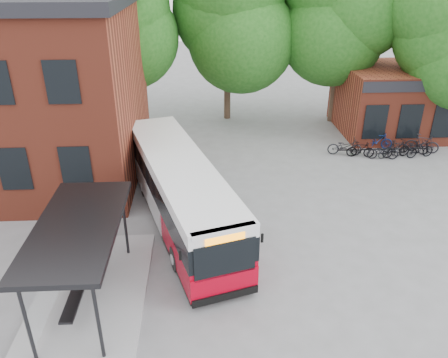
{
  "coord_description": "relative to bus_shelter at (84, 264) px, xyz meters",
  "views": [
    {
      "loc": [
        -0.82,
        -11.97,
        9.68
      ],
      "look_at": [
        0.03,
        3.45,
        2.0
      ],
      "focal_mm": 35.0,
      "sensor_mm": 36.0,
      "label": 1
    }
  ],
  "objects": [
    {
      "name": "ground",
      "position": [
        4.5,
        1.0,
        -1.45
      ],
      "size": [
        100.0,
        100.0,
        0.0
      ],
      "primitive_type": "plane",
      "color": "slate"
    },
    {
      "name": "bus_shelter",
      "position": [
        0.0,
        0.0,
        0.0
      ],
      "size": [
        3.6,
        7.0,
        2.9
      ],
      "primitive_type": null,
      "color": "black",
      "rests_on": "ground"
    },
    {
      "name": "bike_rail",
      "position": [
        13.78,
        11.0,
        -1.26
      ],
      "size": [
        5.2,
        0.1,
        0.38
      ],
      "primitive_type": null,
      "color": "black",
      "rests_on": "ground"
    },
    {
      "name": "tree_0",
      "position": [
        -1.5,
        17.0,
        4.05
      ],
      "size": [
        7.92,
        7.92,
        11.0
      ],
      "primitive_type": null,
      "color": "#1A4F15",
      "rests_on": "ground"
    },
    {
      "name": "tree_1",
      "position": [
        5.5,
        18.0,
        3.75
      ],
      "size": [
        7.92,
        7.92,
        10.4
      ],
      "primitive_type": null,
      "color": "#1A4F15",
      "rests_on": "ground"
    },
    {
      "name": "tree_2",
      "position": [
        12.5,
        17.0,
        4.05
      ],
      "size": [
        7.92,
        7.92,
        11.0
      ],
      "primitive_type": null,
      "color": "#1A4F15",
      "rests_on": "ground"
    },
    {
      "name": "tree_3",
      "position": [
        17.5,
        13.0,
        3.19
      ],
      "size": [
        7.04,
        7.04,
        9.28
      ],
      "primitive_type": null,
      "color": "#1A4F15",
      "rests_on": "ground"
    },
    {
      "name": "city_bus",
      "position": [
        2.75,
        4.71,
        -0.07
      ],
      "size": [
        5.36,
        11.06,
        2.76
      ],
      "primitive_type": null,
      "rotation": [
        0.0,
        0.0,
        0.29
      ],
      "color": "#A50115",
      "rests_on": "ground"
    },
    {
      "name": "bicycle_0",
      "position": [
        11.64,
        11.17,
        -0.96
      ],
      "size": [
        1.96,
        0.92,
        0.99
      ],
      "primitive_type": "imported",
      "rotation": [
        0.0,
        0.0,
        1.43
      ],
      "color": "black",
      "rests_on": "ground"
    },
    {
      "name": "bicycle_1",
      "position": [
        12.41,
        10.78,
        -1.0
      ],
      "size": [
        1.55,
        0.68,
        0.9
      ],
      "primitive_type": "imported",
      "rotation": [
        0.0,
        0.0,
        1.4
      ],
      "color": "black",
      "rests_on": "ground"
    },
    {
      "name": "bicycle_2",
      "position": [
        13.54,
        10.46,
        -1.01
      ],
      "size": [
        1.72,
        0.79,
        0.87
      ],
      "primitive_type": "imported",
      "rotation": [
        0.0,
        0.0,
        1.44
      ],
      "color": "black",
      "rests_on": "ground"
    },
    {
      "name": "bicycle_3",
      "position": [
        13.82,
        11.95,
        -0.95
      ],
      "size": [
        1.71,
        0.81,
        0.99
      ],
      "primitive_type": "imported",
      "rotation": [
        0.0,
        0.0,
        1.36
      ],
      "color": "#0B1F50",
      "rests_on": "ground"
    },
    {
      "name": "bicycle_4",
      "position": [
        14.03,
        10.61,
        -1.05
      ],
      "size": [
        1.62,
        0.93,
        0.81
      ],
      "primitive_type": "imported",
      "rotation": [
        0.0,
        0.0,
        1.85
      ],
      "color": "#222228",
      "rests_on": "ground"
    },
    {
      "name": "bicycle_5",
      "position": [
        14.37,
        10.66,
        -0.94
      ],
      "size": [
        1.76,
        0.82,
        1.02
      ],
      "primitive_type": "imported",
      "rotation": [
        0.0,
        0.0,
        1.78
      ],
      "color": "black",
      "rests_on": "ground"
    },
    {
      "name": "bicycle_6",
      "position": [
        15.56,
        11.11,
        -1.03
      ],
      "size": [
        1.69,
        1.03,
        0.84
      ],
      "primitive_type": "imported",
      "rotation": [
        0.0,
        0.0,
        1.25
      ],
      "color": "black",
      "rests_on": "ground"
    },
    {
      "name": "bicycle_7",
      "position": [
        15.66,
        10.54,
        -0.96
      ],
      "size": [
        1.68,
        0.75,
        0.98
      ],
      "primitive_type": "imported",
      "rotation": [
        0.0,
        0.0,
        1.75
      ],
      "color": "black",
      "rests_on": "ground"
    },
    {
      "name": "bicycle_extra_0",
      "position": [
        16.11,
        11.26,
        -0.91
      ],
      "size": [
        1.86,
        1.13,
        1.08
      ],
      "primitive_type": "imported",
      "rotation": [
        0.0,
        0.0,
        1.19
      ],
      "color": "black",
      "rests_on": "ground"
    }
  ]
}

